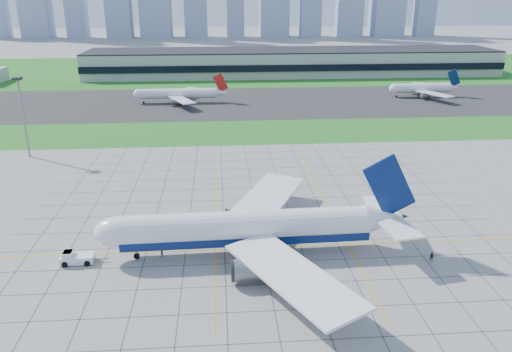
{
  "coord_description": "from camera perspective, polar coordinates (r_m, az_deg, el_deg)",
  "views": [
    {
      "loc": [
        -8.46,
        -94.11,
        50.15
      ],
      "look_at": [
        0.44,
        22.36,
        7.0
      ],
      "focal_mm": 35.0,
      "sensor_mm": 36.0,
      "label": 1
    }
  ],
  "objects": [
    {
      "name": "ground",
      "position": [
        106.97,
        0.68,
        -7.68
      ],
      "size": [
        1400.0,
        1400.0,
        0.0
      ],
      "primitive_type": "plane",
      "color": "gray",
      "rests_on": "ground"
    },
    {
      "name": "grass_median",
      "position": [
        191.0,
        -1.69,
        5.05
      ],
      "size": [
        700.0,
        35.0,
        0.04
      ],
      "primitive_type": "cube",
      "color": "#257421",
      "rests_on": "ground"
    },
    {
      "name": "asphalt_taxiway",
      "position": [
        244.46,
        -2.32,
        8.43
      ],
      "size": [
        700.0,
        75.0,
        0.04
      ],
      "primitive_type": "cube",
      "color": "#383838",
      "rests_on": "ground"
    },
    {
      "name": "grass_far",
      "position": [
        352.79,
        -3.02,
        12.08
      ],
      "size": [
        700.0,
        145.0,
        0.04
      ],
      "primitive_type": "cube",
      "color": "#257421",
      "rests_on": "ground"
    },
    {
      "name": "apron_markings",
      "position": [
        116.87,
        0.42,
        -5.13
      ],
      "size": [
        120.0,
        130.0,
        0.03
      ],
      "color": "#474744",
      "rests_on": "ground"
    },
    {
      "name": "terminal",
      "position": [
        330.3,
        4.21,
        12.87
      ],
      "size": [
        260.0,
        43.0,
        15.8
      ],
      "color": "#B7B7B2",
      "rests_on": "ground"
    },
    {
      "name": "light_mast",
      "position": [
        173.95,
        -25.2,
        7.09
      ],
      "size": [
        2.5,
        2.5,
        25.6
      ],
      "color": "gray",
      "rests_on": "ground"
    },
    {
      "name": "airliner",
      "position": [
        100.71,
        -0.9,
        -6.0
      ],
      "size": [
        64.74,
        65.58,
        20.38
      ],
      "rotation": [
        0.0,
        0.0,
        0.03
      ],
      "color": "white",
      "rests_on": "ground"
    },
    {
      "name": "pushback_tug",
      "position": [
        105.37,
        -19.92,
        -8.77
      ],
      "size": [
        9.34,
        3.42,
        2.59
      ],
      "rotation": [
        0.0,
        0.0,
        0.03
      ],
      "color": "white",
      "rests_on": "ground"
    },
    {
      "name": "crew_near",
      "position": [
        103.34,
        -10.71,
        -8.62
      ],
      "size": [
        0.71,
        0.72,
        1.67
      ],
      "primitive_type": "imported",
      "rotation": [
        0.0,
        0.0,
        0.82
      ],
      "color": "black",
      "rests_on": "ground"
    },
    {
      "name": "crew_far",
      "position": [
        105.75,
        19.44,
        -8.71
      ],
      "size": [
        1.17,
        1.2,
        1.94
      ],
      "primitive_type": "imported",
      "rotation": [
        0.0,
        0.0,
        -0.88
      ],
      "color": "#28271B",
      "rests_on": "ground"
    },
    {
      "name": "distant_jet_1",
      "position": [
        244.96,
        -8.8,
        9.3
      ],
      "size": [
        42.88,
        42.66,
        14.08
      ],
      "color": "white",
      "rests_on": "ground"
    },
    {
      "name": "distant_jet_2",
      "position": [
        270.28,
        18.53,
        9.51
      ],
      "size": [
        34.29,
        42.66,
        14.08
      ],
      "color": "white",
      "rests_on": "ground"
    }
  ]
}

